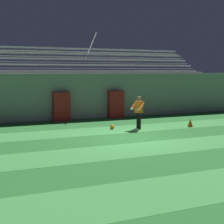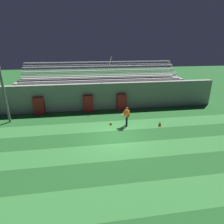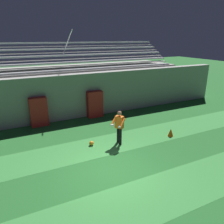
% 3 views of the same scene
% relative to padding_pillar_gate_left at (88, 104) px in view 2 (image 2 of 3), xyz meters
% --- Properties ---
extents(ground_plane, '(80.00, 80.00, 0.00)m').
position_rel_padding_pillar_gate_left_xyz_m(ground_plane, '(1.74, -5.95, -0.85)').
color(ground_plane, '#236028').
extents(turf_stripe_near, '(28.00, 2.01, 0.01)m').
position_rel_padding_pillar_gate_left_xyz_m(turf_stripe_near, '(1.74, -11.95, -0.85)').
color(turf_stripe_near, '#38843D').
rests_on(turf_stripe_near, ground).
extents(turf_stripe_mid, '(28.00, 2.01, 0.01)m').
position_rel_padding_pillar_gate_left_xyz_m(turf_stripe_mid, '(1.74, -7.92, -0.85)').
color(turf_stripe_mid, '#38843D').
rests_on(turf_stripe_mid, ground).
extents(turf_stripe_far, '(28.00, 2.01, 0.01)m').
position_rel_padding_pillar_gate_left_xyz_m(turf_stripe_far, '(1.74, -3.89, -0.85)').
color(turf_stripe_far, '#38843D').
rests_on(turf_stripe_far, ground).
extents(back_wall, '(24.00, 0.60, 2.80)m').
position_rel_padding_pillar_gate_left_xyz_m(back_wall, '(1.74, 0.55, 0.55)').
color(back_wall, '#999691').
rests_on(back_wall, ground).
extents(padding_pillar_gate_left, '(0.99, 0.44, 1.70)m').
position_rel_padding_pillar_gate_left_xyz_m(padding_pillar_gate_left, '(0.00, 0.00, 0.00)').
color(padding_pillar_gate_left, '#B21E1E').
rests_on(padding_pillar_gate_left, ground).
extents(padding_pillar_gate_right, '(0.99, 0.44, 1.70)m').
position_rel_padding_pillar_gate_left_xyz_m(padding_pillar_gate_right, '(3.48, 0.00, 0.00)').
color(padding_pillar_gate_right, '#B21E1E').
rests_on(padding_pillar_gate_right, ground).
extents(padding_pillar_far_left, '(0.99, 0.44, 1.70)m').
position_rel_padding_pillar_gate_left_xyz_m(padding_pillar_far_left, '(-4.84, 0.00, 0.00)').
color(padding_pillar_far_left, '#B21E1E').
rests_on(padding_pillar_far_left, ground).
extents(bleacher_stand, '(18.00, 4.05, 5.43)m').
position_rel_padding_pillar_gate_left_xyz_m(bleacher_stand, '(1.74, 2.89, 0.65)').
color(bleacher_stand, '#999691').
rests_on(bleacher_stand, ground).
extents(goalkeeper, '(0.71, 0.74, 1.67)m').
position_rel_padding_pillar_gate_left_xyz_m(goalkeeper, '(3.11, -4.07, 0.10)').
color(goalkeeper, black).
rests_on(goalkeeper, ground).
extents(soccer_ball, '(0.22, 0.22, 0.22)m').
position_rel_padding_pillar_gate_left_xyz_m(soccer_ball, '(1.82, -3.66, -0.74)').
color(soccer_ball, orange).
rests_on(soccer_ball, ground).
extents(traffic_cone, '(0.30, 0.30, 0.42)m').
position_rel_padding_pillar_gate_left_xyz_m(traffic_cone, '(5.94, -4.52, -0.64)').
color(traffic_cone, orange).
rests_on(traffic_cone, ground).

